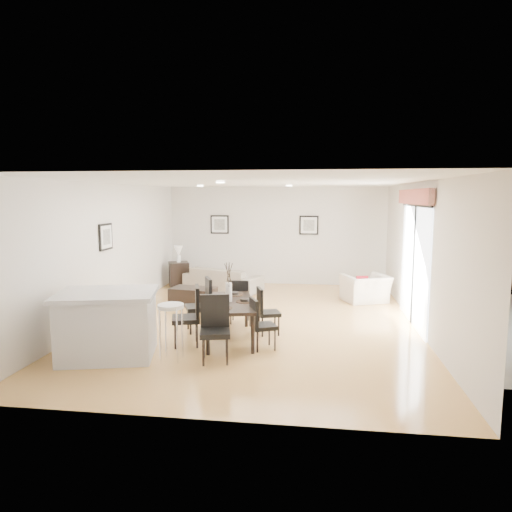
# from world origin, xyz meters

# --- Properties ---
(ground) EXTENTS (8.00, 8.00, 0.00)m
(ground) POSITION_xyz_m (0.00, 0.00, 0.00)
(ground) COLOR #DEA85B
(ground) RESTS_ON ground
(wall_back) EXTENTS (6.00, 0.04, 2.70)m
(wall_back) POSITION_xyz_m (0.00, 4.00, 1.35)
(wall_back) COLOR silver
(wall_back) RESTS_ON ground
(wall_front) EXTENTS (6.00, 0.04, 2.70)m
(wall_front) POSITION_xyz_m (0.00, -4.00, 1.35)
(wall_front) COLOR silver
(wall_front) RESTS_ON ground
(wall_left) EXTENTS (0.04, 8.00, 2.70)m
(wall_left) POSITION_xyz_m (-3.00, 0.00, 1.35)
(wall_left) COLOR silver
(wall_left) RESTS_ON ground
(wall_right) EXTENTS (0.04, 8.00, 2.70)m
(wall_right) POSITION_xyz_m (3.00, 0.00, 1.35)
(wall_right) COLOR silver
(wall_right) RESTS_ON ground
(ceiling) EXTENTS (6.00, 8.00, 0.02)m
(ceiling) POSITION_xyz_m (0.00, 0.00, 2.70)
(ceiling) COLOR white
(ceiling) RESTS_ON wall_back
(sofa) EXTENTS (2.19, 1.45, 0.59)m
(sofa) POSITION_xyz_m (-1.29, 2.88, 0.30)
(sofa) COLOR gray
(sofa) RESTS_ON ground
(armchair) EXTENTS (1.21, 1.15, 0.63)m
(armchair) POSITION_xyz_m (2.26, 2.01, 0.31)
(armchair) COLOR beige
(armchair) RESTS_ON ground
(dining_table) EXTENTS (1.13, 1.74, 0.67)m
(dining_table) POSITION_xyz_m (-0.34, -1.17, 0.60)
(dining_table) COLOR black
(dining_table) RESTS_ON ground
(dining_chair_wnear) EXTENTS (0.55, 0.55, 0.99)m
(dining_chair_wnear) POSITION_xyz_m (-0.90, -1.54, 0.55)
(dining_chair_wnear) COLOR black
(dining_chair_wnear) RESTS_ON ground
(dining_chair_wfar) EXTENTS (0.57, 0.57, 0.97)m
(dining_chair_wfar) POSITION_xyz_m (-0.90, -0.73, 0.54)
(dining_chair_wfar) COLOR black
(dining_chair_wfar) RESTS_ON ground
(dining_chair_enear) EXTENTS (0.49, 0.49, 0.83)m
(dining_chair_enear) POSITION_xyz_m (0.24, -1.60, 0.46)
(dining_chair_enear) COLOR black
(dining_chair_enear) RESTS_ON ground
(dining_chair_efar) EXTENTS (0.47, 0.47, 0.84)m
(dining_chair_efar) POSITION_xyz_m (0.24, -0.79, 0.47)
(dining_chair_efar) COLOR black
(dining_chair_efar) RESTS_ON ground
(dining_chair_head) EXTENTS (0.52, 0.52, 0.98)m
(dining_chair_head) POSITION_xyz_m (-0.35, -2.15, 0.54)
(dining_chair_head) COLOR black
(dining_chair_head) RESTS_ON ground
(dining_chair_foot) EXTENTS (0.40, 0.40, 0.86)m
(dining_chair_foot) POSITION_xyz_m (-0.33, -0.17, 0.48)
(dining_chair_foot) COLOR black
(dining_chair_foot) RESTS_ON ground
(vase) EXTENTS (0.86, 1.32, 0.67)m
(vase) POSITION_xyz_m (-0.34, -1.17, 0.94)
(vase) COLOR white
(vase) RESTS_ON dining_table
(coffee_table) EXTENTS (1.06, 0.74, 0.39)m
(coffee_table) POSITION_xyz_m (-1.63, 1.21, 0.20)
(coffee_table) COLOR black
(coffee_table) RESTS_ON ground
(side_table) EXTENTS (0.67, 0.67, 0.67)m
(side_table) POSITION_xyz_m (-2.57, 3.19, 0.34)
(side_table) COLOR black
(side_table) RESTS_ON ground
(table_lamp) EXTENTS (0.23, 0.23, 0.44)m
(table_lamp) POSITION_xyz_m (-2.57, 3.19, 0.96)
(table_lamp) COLOR white
(table_lamp) RESTS_ON side_table
(cushion) EXTENTS (0.27, 0.13, 0.26)m
(cushion) POSITION_xyz_m (2.17, 1.92, 0.49)
(cushion) COLOR #AB1620
(cushion) RESTS_ON armchair
(kitchen_island) EXTENTS (1.66, 1.41, 1.01)m
(kitchen_island) POSITION_xyz_m (-2.00, -2.25, 0.51)
(kitchen_island) COLOR #BDBDBF
(kitchen_island) RESTS_ON ground
(bar_stool) EXTENTS (0.39, 0.39, 0.85)m
(bar_stool) POSITION_xyz_m (-1.00, -2.25, 0.73)
(bar_stool) COLOR silver
(bar_stool) RESTS_ON ground
(framed_print_back_left) EXTENTS (0.52, 0.04, 0.52)m
(framed_print_back_left) POSITION_xyz_m (-1.60, 3.97, 1.65)
(framed_print_back_left) COLOR black
(framed_print_back_left) RESTS_ON wall_back
(framed_print_back_right) EXTENTS (0.52, 0.04, 0.52)m
(framed_print_back_right) POSITION_xyz_m (0.90, 3.97, 1.65)
(framed_print_back_right) COLOR black
(framed_print_back_right) RESTS_ON wall_back
(framed_print_left_wall) EXTENTS (0.04, 0.52, 0.52)m
(framed_print_left_wall) POSITION_xyz_m (-2.97, -0.20, 1.65)
(framed_print_left_wall) COLOR black
(framed_print_left_wall) RESTS_ON wall_left
(sliding_door) EXTENTS (0.12, 2.70, 2.57)m
(sliding_door) POSITION_xyz_m (2.96, 0.30, 1.66)
(sliding_door) COLOR white
(sliding_door) RESTS_ON wall_right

